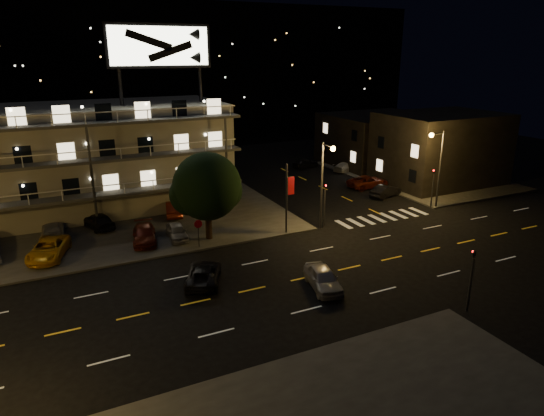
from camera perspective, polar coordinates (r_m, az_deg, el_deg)
name	(u,v)px	position (r m, az deg, el deg)	size (l,w,h in m)	color
ground	(278,284)	(34.37, 0.73, -8.91)	(140.00, 140.00, 0.00)	black
curb_nw	(49,225)	(49.84, -24.80, -1.81)	(44.00, 24.00, 0.15)	#343432
curb_ne	(414,175)	(66.33, 16.40, 3.78)	(16.00, 24.00, 0.15)	#343432
motel	(83,158)	(52.40, -21.30, 5.55)	(28.00, 13.80, 18.10)	gray
side_bldg_front	(440,149)	(62.64, 19.16, 6.62)	(14.06, 10.00, 8.50)	black
side_bldg_back	(378,139)	(71.60, 12.36, 7.91)	(14.06, 12.00, 7.00)	black
hill_backdrop	(77,74)	(96.55, -21.95, 14.40)	(120.00, 25.00, 24.00)	black
streetlight_nc	(324,177)	(43.07, 6.16, 3.66)	(0.44, 1.92, 8.00)	#2D2D30
streetlight_ne	(438,161)	(51.71, 18.94, 5.21)	(1.92, 0.44, 8.00)	#2D2D30
signal_nw	(325,200)	(44.43, 6.22, 0.91)	(0.20, 0.27, 4.60)	#2D2D30
signal_sw	(472,274)	(32.31, 22.45, -7.16)	(0.20, 0.27, 4.60)	#2D2D30
signal_ne	(433,184)	(52.30, 18.42, 2.70)	(0.27, 0.20, 4.60)	#2D2D30
banner_north	(287,197)	(42.22, 1.82, 1.31)	(0.83, 0.16, 6.40)	#2D2D30
stop_sign	(198,229)	(40.00, -8.65, -2.46)	(0.91, 0.11, 2.61)	#2D2D30
tree	(206,188)	(40.82, -7.73, 2.30)	(5.97, 5.75, 7.52)	black
lot_car_2	(48,249)	(41.66, -24.81, -4.40)	(2.36, 5.12, 1.42)	gold
lot_car_3	(144,234)	(42.25, -14.79, -3.03)	(1.87, 4.60, 1.33)	#5A1A0C
lot_car_4	(177,232)	(42.42, -11.13, -2.73)	(1.48, 3.68, 1.25)	#96979C
lot_car_7	(53,231)	(45.79, -24.36, -2.43)	(1.89, 4.64, 1.35)	#96979C
lot_car_8	(99,220)	(46.72, -19.74, -1.39)	(1.72, 4.28, 1.46)	black
lot_car_9	(174,208)	(48.45, -11.45, 0.01)	(1.53, 4.40, 1.45)	#5A1A0C
side_car_0	(385,191)	(55.46, 13.20, 1.97)	(1.43, 4.10, 1.35)	black
side_car_1	(368,182)	(58.81, 11.27, 3.05)	(2.38, 5.15, 1.43)	#5A1A0C
side_car_2	(346,167)	(66.44, 8.69, 4.82)	(1.76, 4.33, 1.26)	#96979C
side_car_3	(305,163)	(67.85, 3.96, 5.29)	(1.55, 3.86, 1.32)	black
road_car_east	(323,278)	(33.64, 6.02, -8.23)	(1.76, 4.37, 1.49)	#96979C
road_car_west	(204,274)	(34.60, -8.04, -7.69)	(2.19, 4.75, 1.32)	black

